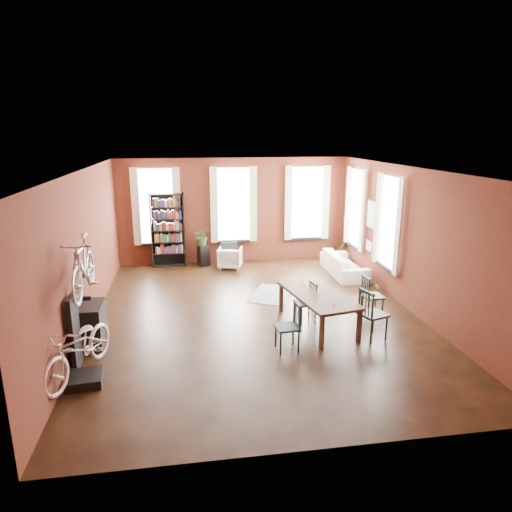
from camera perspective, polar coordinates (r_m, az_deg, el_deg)
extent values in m
plane|color=black|center=(10.20, 0.02, -7.44)|extent=(9.00, 9.00, 0.00)
cube|color=white|center=(9.44, 0.02, 10.79)|extent=(7.00, 9.00, 0.04)
cube|color=#4B1B12|center=(14.07, -2.83, 5.66)|extent=(7.00, 0.04, 3.20)
cube|color=#4B1B12|center=(5.53, 7.37, -9.79)|extent=(7.00, 0.04, 3.20)
cube|color=#4B1B12|center=(9.80, -20.64, 0.48)|extent=(0.04, 9.00, 3.20)
cube|color=#4B1B12|center=(10.79, 18.72, 1.94)|extent=(0.04, 9.00, 3.20)
cube|color=white|center=(13.96, -12.31, 6.09)|extent=(1.00, 0.04, 2.20)
cube|color=beige|center=(13.89, -12.33, 6.05)|extent=(1.40, 0.06, 2.30)
cube|color=white|center=(14.01, -2.83, 6.45)|extent=(1.00, 0.04, 2.20)
cube|color=beige|center=(13.94, -2.80, 6.41)|extent=(1.40, 0.06, 2.30)
cube|color=white|center=(14.43, 6.35, 6.63)|extent=(1.00, 0.04, 2.20)
cube|color=beige|center=(14.36, 6.42, 6.59)|extent=(1.40, 0.06, 2.30)
cube|color=white|center=(11.61, 16.43, 4.03)|extent=(0.04, 1.00, 2.20)
cube|color=beige|center=(11.58, 16.12, 4.03)|extent=(0.06, 1.40, 2.30)
cube|color=white|center=(13.60, 12.54, 5.85)|extent=(0.04, 1.00, 2.20)
cube|color=beige|center=(13.58, 12.26, 5.85)|extent=(0.06, 1.40, 2.30)
cube|color=black|center=(12.60, 14.29, 5.01)|extent=(0.04, 0.55, 0.75)
cube|color=black|center=(12.77, 14.04, 1.26)|extent=(0.04, 0.45, 0.35)
cube|color=#4D3D2E|center=(9.63, 7.64, -6.67)|extent=(1.33, 2.25, 0.72)
cube|color=#173032|center=(8.53, 3.93, -8.84)|extent=(0.45, 0.45, 0.91)
cube|color=black|center=(9.78, 6.21, -5.81)|extent=(0.46, 0.46, 0.86)
cube|color=#1C2E1B|center=(9.23, 14.42, -7.03)|extent=(0.59, 0.59, 1.01)
cube|color=#183636|center=(10.37, 14.35, -4.86)|extent=(0.44, 0.44, 0.91)
cube|color=black|center=(13.90, -10.95, 3.19)|extent=(1.00, 0.32, 2.20)
imported|color=silver|center=(13.61, -3.27, -0.09)|extent=(0.80, 0.77, 0.69)
imported|color=beige|center=(13.17, 11.02, -0.59)|extent=(0.61, 2.08, 0.81)
cube|color=black|center=(11.47, 1.91, -4.80)|extent=(1.41, 1.68, 0.01)
cube|color=black|center=(8.09, -20.64, -14.24)|extent=(0.60, 0.60, 0.16)
cube|color=black|center=(8.41, -21.74, -8.86)|extent=(0.16, 0.60, 1.30)
cube|color=black|center=(9.29, -19.68, -8.04)|extent=(0.40, 0.80, 0.80)
cube|color=black|center=(13.93, -6.56, 0.05)|extent=(0.40, 0.40, 0.62)
imported|color=#295321|center=(14.66, 10.64, 0.06)|extent=(0.65, 0.82, 0.32)
imported|color=#2A5221|center=(11.59, 14.84, -4.78)|extent=(0.42, 0.40, 0.14)
imported|color=silver|center=(7.67, -21.57, -7.72)|extent=(0.93, 1.13, 1.83)
imported|color=#A5A8AD|center=(7.89, -21.02, 1.05)|extent=(0.47, 1.00, 1.66)
imported|color=#2D5421|center=(13.82, -6.76, 2.22)|extent=(0.60, 0.65, 0.46)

